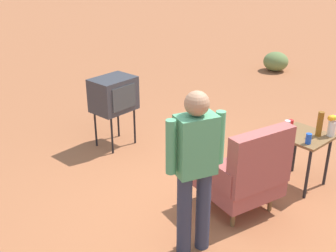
# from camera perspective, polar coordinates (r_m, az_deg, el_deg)

# --- Properties ---
(ground_plane) EXTENTS (60.00, 60.00, 0.00)m
(ground_plane) POSITION_cam_1_polar(r_m,az_deg,el_deg) (4.84, 6.03, -11.37)
(ground_plane) COLOR #A05B38
(armchair) EXTENTS (0.89, 0.91, 1.06)m
(armchair) POSITION_cam_1_polar(r_m,az_deg,el_deg) (4.63, 10.35, -6.14)
(armchair) COLOR brown
(armchair) RESTS_ON ground
(side_table) EXTENTS (0.56, 0.56, 0.67)m
(side_table) POSITION_cam_1_polar(r_m,az_deg,el_deg) (5.29, 17.91, -2.16)
(side_table) COLOR black
(side_table) RESTS_ON ground
(tv_on_stand) EXTENTS (0.64, 0.50, 1.03)m
(tv_on_stand) POSITION_cam_1_polar(r_m,az_deg,el_deg) (6.02, -7.39, 4.21)
(tv_on_stand) COLOR black
(tv_on_stand) RESTS_ON ground
(person_standing) EXTENTS (0.55, 0.32, 1.64)m
(person_standing) POSITION_cam_1_polar(r_m,az_deg,el_deg) (3.79, 3.70, -5.33)
(person_standing) COLOR #2D3347
(person_standing) RESTS_ON ground
(soda_can_red) EXTENTS (0.07, 0.07, 0.12)m
(soda_can_red) POSITION_cam_1_polar(r_m,az_deg,el_deg) (5.32, 16.28, 0.18)
(soda_can_red) COLOR red
(soda_can_red) RESTS_ON side_table
(bottle_tall_amber) EXTENTS (0.07, 0.07, 0.30)m
(bottle_tall_amber) POSITION_cam_1_polar(r_m,az_deg,el_deg) (5.22, 19.89, 0.26)
(bottle_tall_amber) COLOR brown
(bottle_tall_amber) RESTS_ON side_table
(bottle_short_clear) EXTENTS (0.06, 0.06, 0.20)m
(bottle_short_clear) POSITION_cam_1_polar(r_m,az_deg,el_deg) (5.11, 15.81, -0.32)
(bottle_short_clear) COLOR silver
(bottle_short_clear) RESTS_ON side_table
(soda_can_blue) EXTENTS (0.07, 0.07, 0.12)m
(soda_can_blue) POSITION_cam_1_polar(r_m,az_deg,el_deg) (5.01, 18.52, -1.64)
(soda_can_blue) COLOR blue
(soda_can_blue) RESTS_ON side_table
(flower_vase) EXTENTS (0.14, 0.10, 0.27)m
(flower_vase) POSITION_cam_1_polar(r_m,az_deg,el_deg) (5.27, 21.38, 0.23)
(flower_vase) COLOR silver
(flower_vase) RESTS_ON side_table
(shrub_near) EXTENTS (0.57, 0.57, 0.44)m
(shrub_near) POSITION_cam_1_polar(r_m,az_deg,el_deg) (10.16, 14.40, 8.48)
(shrub_near) COLOR olive
(shrub_near) RESTS_ON ground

